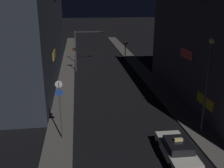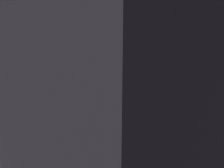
# 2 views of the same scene
# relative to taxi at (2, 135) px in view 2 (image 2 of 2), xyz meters

# --- Properties ---
(sidewalk_left) EXTENTS (2.14, 67.32, 0.14)m
(sidewalk_left) POSITION_rel_taxi_xyz_m (-8.04, 24.28, -0.67)
(sidewalk_left) COLOR #5B5651
(sidewalk_left) RESTS_ON ground_plane
(sidewalk_right) EXTENTS (2.14, 67.32, 0.14)m
(sidewalk_right) POSITION_rel_taxi_xyz_m (3.20, 24.28, -0.67)
(sidewalk_right) COLOR #5B5651
(sidewalk_right) RESTS_ON ground_plane
(building_facade_left) EXTENTS (7.74, 32.74, 23.25)m
(building_facade_left) POSITION_rel_taxi_xyz_m (-12.94, 22.16, 10.89)
(building_facade_left) COLOR #282D38
(building_facade_left) RESTS_ON ground_plane
(building_facade_right) EXTENTS (11.11, 22.65, 11.34)m
(building_facade_right) POSITION_rel_taxi_xyz_m (9.79, 9.38, 4.94)
(building_facade_right) COLOR #3D3842
(building_facade_right) RESTS_ON ground_plane
(taxi) EXTENTS (1.89, 4.49, 1.62)m
(taxi) POSITION_rel_taxi_xyz_m (0.00, 0.00, 0.00)
(taxi) COLOR silver
(taxi) RESTS_ON ground_plane
(traffic_light_overhead) EXTENTS (4.71, 0.41, 5.48)m
(traffic_light_overhead) POSITION_rel_taxi_xyz_m (-4.94, 28.36, 3.24)
(traffic_light_overhead) COLOR #47474C
(traffic_light_overhead) RESTS_ON ground_plane
(traffic_light_left_kerb) EXTENTS (0.80, 0.42, 3.60)m
(traffic_light_left_kerb) POSITION_rel_taxi_xyz_m (-6.72, 23.39, 1.85)
(traffic_light_left_kerb) COLOR #47474C
(traffic_light_left_kerb) RESTS_ON ground_plane
(traffic_light_right_kerb) EXTENTS (0.80, 0.41, 3.33)m
(traffic_light_right_kerb) POSITION_rel_taxi_xyz_m (1.88, 29.42, 1.68)
(traffic_light_right_kerb) COLOR #47474C
(traffic_light_right_kerb) RESTS_ON ground_plane
(sign_pole_left) EXTENTS (0.54, 0.10, 4.66)m
(sign_pole_left) POSITION_rel_taxi_xyz_m (-7.77, 3.51, 2.16)
(sign_pole_left) COLOR #47474C
(sign_pole_left) RESTS_ON sidewalk_left
(street_lamp_near_block) EXTENTS (0.47, 0.47, 7.55)m
(street_lamp_near_block) POSITION_rel_taxi_xyz_m (3.30, 3.19, 4.30)
(street_lamp_near_block) COLOR #47474C
(street_lamp_near_block) RESTS_ON sidewalk_right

